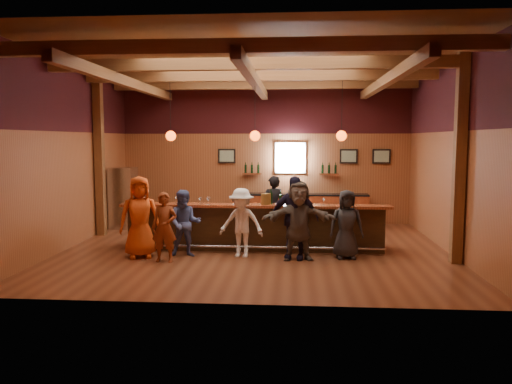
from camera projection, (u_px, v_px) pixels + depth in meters
The scene contains 27 objects.
room at pixel (255, 114), 11.64m from camera, with size 9.04×9.00×4.52m.
bar_counter at pixel (256, 227), 12.01m from camera, with size 6.30×1.07×1.11m.
back_bar_cabinet at pixel (303, 209), 15.47m from camera, with size 4.00×0.52×0.95m.
window at pixel (290, 158), 15.56m from camera, with size 0.95×0.09×0.95m.
framed_pictures at pixel (318, 156), 15.48m from camera, with size 5.35×0.05×0.45m.
wine_shelves at pixel (290, 172), 15.54m from camera, with size 3.00×0.18×0.30m.
pendant_lights at pixel (255, 136), 11.63m from camera, with size 4.24×0.24×1.37m.
stainless_fridge at pixel (124, 198), 14.71m from camera, with size 0.70×0.70×1.80m, color silver.
customer_orange at pixel (140, 217), 11.04m from camera, with size 0.89×0.58×1.81m, color #D54914.
customer_redvest at pixel (164, 227), 10.65m from camera, with size 0.55×0.36×1.50m, color maroon.
customer_denim at pixel (185, 223), 11.11m from camera, with size 0.73×0.57×1.50m, color #4A5B95.
customer_white at pixel (241, 223), 11.08m from camera, with size 1.00×0.57×1.54m, color white.
customer_navy at pixel (294, 218), 10.88m from camera, with size 1.07×0.45×1.83m, color black.
customer_brown at pixel (299, 220), 10.81m from camera, with size 1.62×0.51×1.74m, color #5A5148.
customer_dark at pixel (346, 224), 10.96m from camera, with size 0.74×0.48×1.52m, color #242527.
bartender at pixel (273, 208), 13.09m from camera, with size 0.61×0.40×1.67m, color black.
ice_bucket at pixel (266, 199), 11.62m from camera, with size 0.23×0.23×0.25m, color brown.
bottle_a at pixel (271, 198), 11.68m from camera, with size 0.08×0.08×0.36m.
bottle_b at pixel (280, 199), 11.64m from camera, with size 0.07×0.07×0.31m.
glass_a at pixel (143, 198), 11.76m from camera, with size 0.08×0.08×0.17m.
glass_b at pixel (177, 198), 11.71m from camera, with size 0.09×0.09×0.20m.
glass_c at pixel (200, 199), 11.70m from camera, with size 0.07×0.07×0.17m.
glass_d at pixel (208, 199), 11.59m from camera, with size 0.08×0.08×0.19m.
glass_e at pixel (234, 199), 11.61m from camera, with size 0.08×0.08×0.18m.
glass_f at pixel (288, 200), 11.47m from camera, with size 0.08×0.08×0.18m.
glass_g at pixel (324, 200), 11.51m from camera, with size 0.07×0.07×0.17m.
glass_h at pixel (351, 200), 11.44m from camera, with size 0.08×0.08×0.18m.
Camera 1 is at (0.91, -11.67, 2.61)m, focal length 35.00 mm.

